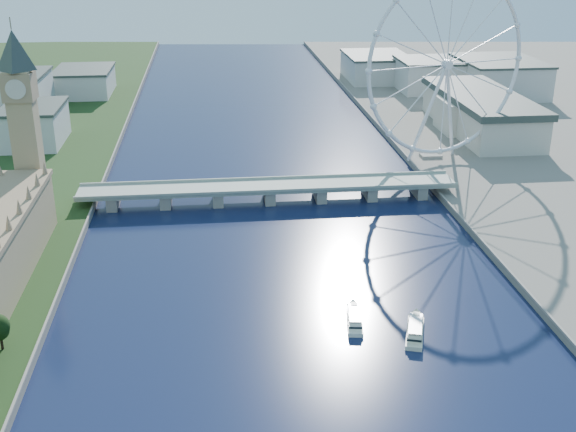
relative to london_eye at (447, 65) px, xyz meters
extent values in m
cube|color=tan|center=(-247.98, -77.08, -24.52)|extent=(13.00, 13.00, 80.00)
cube|color=#937A59|center=(-247.98, -77.08, 7.48)|extent=(15.00, 15.00, 14.00)
pyramid|color=#2D3833|center=(-247.98, -77.08, 35.48)|extent=(20.02, 20.02, 20.00)
cube|color=gray|center=(-119.98, -55.08, -59.02)|extent=(220.00, 22.00, 2.00)
cube|color=gray|center=(-209.98, -55.08, -63.77)|extent=(6.00, 20.00, 7.50)
cube|color=gray|center=(-179.98, -55.08, -63.77)|extent=(6.00, 20.00, 7.50)
cube|color=gray|center=(-149.98, -55.08, -63.77)|extent=(6.00, 20.00, 7.50)
cube|color=gray|center=(-119.98, -55.08, -63.77)|extent=(6.00, 20.00, 7.50)
cube|color=gray|center=(-89.98, -55.08, -63.77)|extent=(6.00, 20.00, 7.50)
cube|color=gray|center=(-59.98, -55.08, -63.77)|extent=(6.00, 20.00, 7.50)
cube|color=gray|center=(-29.98, -55.08, -63.77)|extent=(6.00, 20.00, 7.50)
torus|color=silver|center=(0.02, -0.08, 0.48)|extent=(113.60, 39.12, 118.60)
cylinder|color=silver|center=(0.02, -0.08, 0.48)|extent=(7.25, 6.61, 6.00)
cube|color=gray|center=(-2.98, 9.92, -63.52)|extent=(14.00, 10.00, 2.00)
cube|color=beige|center=(-279.98, 74.92, -51.52)|extent=(40.00, 60.00, 26.00)
cube|color=beige|center=(-319.98, 164.92, -48.52)|extent=(60.00, 80.00, 32.00)
cube|color=beige|center=(-269.98, 244.92, -53.52)|extent=(50.00, 70.00, 22.00)
cube|color=beige|center=(60.02, 224.92, -50.52)|extent=(60.00, 60.00, 28.00)
cube|color=beige|center=(120.02, 204.92, -49.52)|extent=(70.00, 90.00, 30.00)
cube|color=beige|center=(20.02, 284.92, -52.52)|extent=(60.00, 80.00, 24.00)
camera|label=1|loc=(-152.14, -452.12, 81.52)|focal=45.00mm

